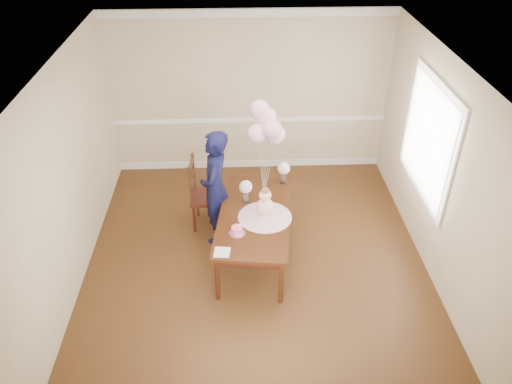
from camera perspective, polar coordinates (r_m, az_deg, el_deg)
name	(u,v)px	position (r m, az deg, el deg)	size (l,w,h in m)	color
floor	(256,262)	(6.79, 0.02, -7.95)	(4.50, 5.00, 0.00)	#351D0D
ceiling	(256,68)	(5.38, 0.03, 13.98)	(4.50, 5.00, 0.02)	white
wall_back	(249,94)	(8.20, -0.77, 11.09)	(4.50, 0.02, 2.70)	tan
wall_front	(270,347)	(4.09, 1.66, -17.32)	(4.50, 0.02, 2.70)	tan
wall_left	(66,182)	(6.30, -20.86, 1.13)	(0.02, 5.00, 2.70)	tan
wall_right	(441,173)	(6.46, 20.39, 2.08)	(0.02, 5.00, 2.70)	tan
chair_rail_trim	(250,120)	(8.37, -0.74, 8.22)	(4.50, 0.02, 0.07)	white
crown_molding	(249,13)	(7.78, -0.84, 19.78)	(4.50, 0.02, 0.12)	silver
baseboard_trim	(250,164)	(8.77, -0.70, 3.28)	(4.50, 0.02, 0.12)	white
window_frame	(429,139)	(6.76, 19.14, 5.77)	(0.02, 1.66, 1.56)	white
window_blinds	(427,139)	(6.76, 19.00, 5.77)	(0.01, 1.50, 1.40)	silver
dining_table_top	(255,216)	(6.48, -0.17, -2.72)	(0.92, 1.83, 0.05)	black
table_apron	(255,220)	(6.52, -0.17, -3.20)	(0.83, 1.74, 0.09)	black
table_leg_fl	(217,279)	(6.10, -4.45, -9.88)	(0.06, 0.06, 0.64)	black
table_leg_fr	(281,282)	(6.05, 2.90, -10.28)	(0.06, 0.06, 0.64)	black
table_leg_bl	(233,199)	(7.40, -2.63, -0.82)	(0.06, 0.06, 0.64)	black
table_leg_br	(285,201)	(7.35, 3.34, -1.08)	(0.06, 0.06, 0.64)	black
baby_skirt	(265,214)	(6.40, 1.03, -2.53)	(0.70, 0.70, 0.09)	#D69EB9
baby_torso	(265,206)	(6.33, 1.04, -1.66)	(0.22, 0.22, 0.22)	#FA9EBD
baby_head	(265,195)	(6.23, 1.06, -0.35)	(0.16, 0.16, 0.16)	#FFD9AF
baby_hair	(265,191)	(6.20, 1.06, 0.07)	(0.11, 0.11, 0.11)	brown
cake_platter	(237,233)	(6.16, -2.18, -4.73)	(0.20, 0.20, 0.01)	silver
birthday_cake	(237,230)	(6.13, -2.19, -4.37)	(0.14, 0.14, 0.09)	#FF5093
cake_flower_a	(237,226)	(6.09, -2.20, -3.93)	(0.03, 0.03, 0.03)	silver
cake_flower_b	(239,225)	(6.10, -1.92, -3.84)	(0.03, 0.03, 0.03)	white
rose_vase_near	(246,197)	(6.66, -1.16, -0.59)	(0.09, 0.09, 0.15)	white
roses_near	(246,187)	(6.57, -1.18, 0.60)	(0.17, 0.17, 0.17)	beige
rose_vase_far	(283,178)	(7.06, 3.15, 1.56)	(0.09, 0.09, 0.15)	white
roses_far	(284,168)	(6.97, 3.19, 2.71)	(0.17, 0.17, 0.17)	#F6CEDE
napkin	(222,252)	(5.89, -3.90, -6.88)	(0.18, 0.18, 0.01)	silver
balloon_weight	(264,192)	(6.87, 0.92, -0.03)	(0.04, 0.04, 0.02)	silver
balloon_a	(257,133)	(6.41, 0.17, 6.75)	(0.26, 0.26, 0.26)	#F8B0CD
balloon_b	(272,129)	(6.32, 1.81, 7.23)	(0.26, 0.26, 0.26)	#DF9EBC
balloon_c	(267,117)	(6.41, 1.23, 8.54)	(0.26, 0.26, 0.26)	#EDA8C1
balloon_d	(260,110)	(6.39, 0.42, 9.38)	(0.26, 0.26, 0.26)	#E09FBC
balloon_e	(276,134)	(6.49, 2.25, 6.61)	(0.26, 0.26, 0.26)	#FFB4D6
balloon_ribbon_a	(261,168)	(6.66, 0.56, 2.73)	(0.00, 0.00, 0.77)	white
balloon_ribbon_b	(268,166)	(6.62, 1.34, 2.94)	(0.00, 0.00, 0.86)	silver
balloon_ribbon_c	(265,161)	(6.65, 1.06, 3.59)	(0.00, 0.00, 0.95)	white
balloon_ribbon_d	(262,157)	(6.64, 0.68, 3.99)	(0.00, 0.00, 1.05)	white
balloon_ribbon_e	(270,169)	(6.70, 1.56, 2.69)	(0.00, 0.00, 0.72)	white
dining_chair_seat	(208,197)	(7.20, -5.50, -0.55)	(0.47, 0.47, 0.05)	black
chair_leg_fl	(194,218)	(7.21, -7.07, -3.02)	(0.04, 0.04, 0.46)	#33130D
chair_leg_fr	(221,219)	(7.17, -4.05, -3.09)	(0.04, 0.04, 0.46)	#35180E
chair_leg_bl	(198,203)	(7.52, -6.69, -1.27)	(0.04, 0.04, 0.46)	#351D0E
chair_leg_br	(223,204)	(7.47, -3.79, -1.32)	(0.04, 0.04, 0.46)	#35160E
chair_back_post_l	(190,186)	(6.90, -7.57, 0.69)	(0.04, 0.04, 0.59)	#351A0E
chair_back_post_r	(194,171)	(7.22, -7.14, 2.35)	(0.04, 0.04, 0.59)	#341C0E
chair_slat_low	(192,186)	(7.13, -7.28, 0.67)	(0.03, 0.42, 0.05)	#3A210F
chair_slat_mid	(192,176)	(7.03, -7.38, 1.83)	(0.03, 0.42, 0.05)	#361E0E
chair_slat_top	(191,166)	(6.95, -7.48, 3.02)	(0.03, 0.42, 0.05)	#341C0E
woman	(215,188)	(6.74, -4.68, 0.49)	(0.60, 0.40, 1.66)	black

